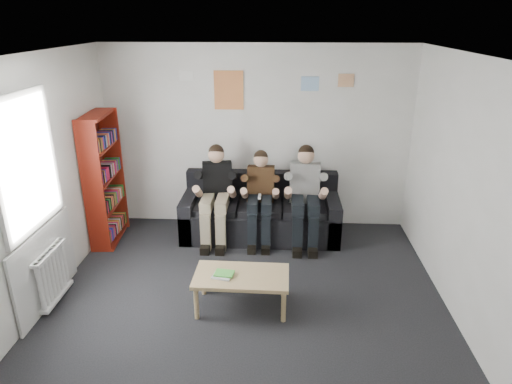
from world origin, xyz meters
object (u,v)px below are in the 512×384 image
sofa (261,214)px  bookshelf (104,179)px  coffee_table (241,279)px  person_middle (260,198)px  person_left (216,195)px  person_right (305,197)px

sofa → bookshelf: (-2.17, -0.29, 0.61)m
bookshelf → coffee_table: bearing=-42.4°
coffee_table → sofa: bearing=86.1°
person_middle → bookshelf: bearing=-176.1°
bookshelf → coffee_table: bookshelf is taller
sofa → person_left: size_ratio=1.65×
person_left → person_middle: person_left is taller
person_left → person_middle: bearing=-9.3°
bookshelf → person_middle: 2.19m
coffee_table → person_right: (0.76, 1.65, 0.32)m
bookshelf → sofa: bearing=2.8°
person_left → person_right: size_ratio=0.99×
person_right → sofa: bearing=165.8°
person_middle → person_left: bearing=-178.1°
person_right → person_middle: bearing=-176.5°
sofa → person_right: 0.76m
coffee_table → bookshelf: bearing=142.4°
sofa → coffee_table: (-0.13, -1.86, 0.05)m
bookshelf → person_middle: bearing=-2.5°
person_middle → sofa: bearing=91.6°
bookshelf → coffee_table: size_ratio=1.79×
sofa → person_middle: person_middle is taller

